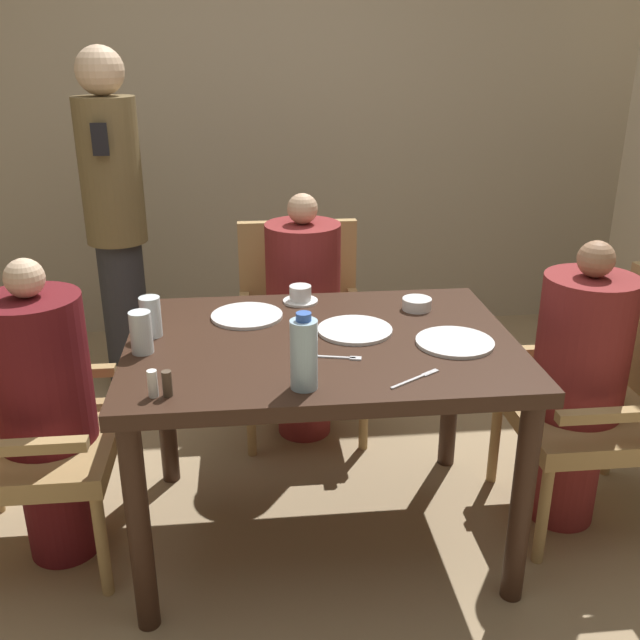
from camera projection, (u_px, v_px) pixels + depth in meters
ground_plane at (321, 530)px, 2.64m from camera, size 16.00×16.00×0.00m
wall_back at (282, 94)px, 4.06m from camera, size 8.00×0.06×2.80m
dining_table at (321, 366)px, 2.39m from camera, size 1.28×0.91×0.77m
chair_left_side at (3, 428)px, 2.35m from camera, size 0.55×0.55×0.92m
diner_in_left_chair at (46, 411)px, 2.35m from camera, size 0.32×0.32×1.08m
chair_far_side at (301, 319)px, 3.27m from camera, size 0.55×0.55×0.92m
diner_in_far_chair at (303, 316)px, 3.11m from camera, size 0.32×0.32×1.11m
chair_right_side at (614, 396)px, 2.56m from camera, size 0.55×0.55×0.92m
diner_in_right_chair at (578, 384)px, 2.53m from camera, size 0.32×0.32×1.08m
standing_host at (116, 218)px, 3.39m from camera, size 0.28×0.32×1.67m
plate_main_left at (455, 342)px, 2.32m from camera, size 0.26×0.26×0.01m
plate_main_right at (247, 316)px, 2.54m from camera, size 0.26×0.26×0.01m
plate_dessert_center at (355, 330)px, 2.42m from camera, size 0.26×0.26×0.01m
teacup_with_saucer at (300, 295)px, 2.68m from camera, size 0.13×0.13×0.06m
bowl_small at (417, 304)px, 2.61m from camera, size 0.11×0.11×0.04m
water_bottle at (304, 353)px, 1.99m from camera, size 0.08×0.08×0.23m
glass_tall_near at (151, 317)px, 2.36m from camera, size 0.07×0.07×0.14m
glass_tall_mid at (141, 332)px, 2.23m from camera, size 0.07×0.07×0.14m
salt_shaker at (153, 384)px, 1.96m from camera, size 0.03×0.03×0.08m
pepper_shaker at (167, 384)px, 1.97m from camera, size 0.03×0.03×0.08m
fork_beside_plate at (339, 357)px, 2.21m from camera, size 0.18×0.06×0.00m
knife_beside_plate at (417, 378)px, 2.08m from camera, size 0.17×0.12×0.00m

